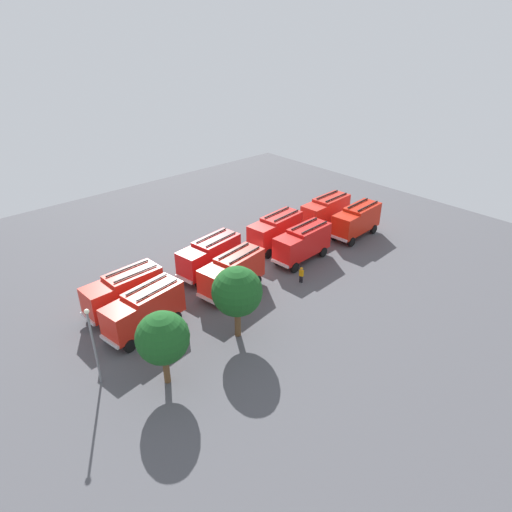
{
  "coord_description": "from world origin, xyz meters",
  "views": [
    {
      "loc": [
        28.18,
        31.27,
        23.79
      ],
      "look_at": [
        0.0,
        0.0,
        1.4
      ],
      "focal_mm": 31.7,
      "sensor_mm": 36.0,
      "label": 1
    }
  ],
  "objects_px": {
    "fire_truck_3": "(124,291)",
    "lamppost": "(93,341)",
    "fire_truck_0": "(326,210)",
    "fire_truck_4": "(357,220)",
    "fire_truck_2": "(210,255)",
    "traffic_cone_0": "(314,241)",
    "fire_truck_7": "(144,309)",
    "tree_1": "(163,338)",
    "firefighter_1": "(301,274)",
    "firefighter_0": "(266,229)",
    "fire_truck_5": "(303,242)",
    "fire_truck_6": "(232,272)",
    "tree_0": "(237,292)",
    "fire_truck_1": "(275,230)"
  },
  "relations": [
    {
      "from": "fire_truck_1",
      "to": "firefighter_1",
      "type": "height_order",
      "value": "fire_truck_1"
    },
    {
      "from": "fire_truck_0",
      "to": "firefighter_1",
      "type": "xyz_separation_m",
      "value": [
        12.46,
        7.46,
        -1.22
      ]
    },
    {
      "from": "fire_truck_7",
      "to": "firefighter_1",
      "type": "bearing_deg",
      "value": 158.41
    },
    {
      "from": "fire_truck_4",
      "to": "firefighter_1",
      "type": "xyz_separation_m",
      "value": [
        12.93,
        3.04,
        -1.22
      ]
    },
    {
      "from": "fire_truck_2",
      "to": "fire_truck_7",
      "type": "xyz_separation_m",
      "value": [
        9.85,
        4.07,
        0.0
      ]
    },
    {
      "from": "fire_truck_0",
      "to": "fire_truck_6",
      "type": "distance_m",
      "value": 19.03
    },
    {
      "from": "fire_truck_3",
      "to": "lamppost",
      "type": "bearing_deg",
      "value": 47.67
    },
    {
      "from": "fire_truck_2",
      "to": "fire_truck_4",
      "type": "xyz_separation_m",
      "value": [
        -18.62,
        4.53,
        0.0
      ]
    },
    {
      "from": "fire_truck_7",
      "to": "tree_1",
      "type": "relative_size",
      "value": 1.26
    },
    {
      "from": "tree_1",
      "to": "fire_truck_1",
      "type": "bearing_deg",
      "value": -153.68
    },
    {
      "from": "fire_truck_5",
      "to": "tree_1",
      "type": "distance_m",
      "value": 22.16
    },
    {
      "from": "tree_1",
      "to": "traffic_cone_0",
      "type": "bearing_deg",
      "value": -162.41
    },
    {
      "from": "firefighter_1",
      "to": "tree_0",
      "type": "height_order",
      "value": "tree_0"
    },
    {
      "from": "firefighter_1",
      "to": "fire_truck_1",
      "type": "bearing_deg",
      "value": 50.59
    },
    {
      "from": "fire_truck_1",
      "to": "fire_truck_4",
      "type": "xyz_separation_m",
      "value": [
        -9.28,
        4.46,
        0.0
      ]
    },
    {
      "from": "fire_truck_6",
      "to": "tree_1",
      "type": "distance_m",
      "value": 13.23
    },
    {
      "from": "fire_truck_0",
      "to": "firefighter_0",
      "type": "bearing_deg",
      "value": -23.4
    },
    {
      "from": "fire_truck_3",
      "to": "firefighter_1",
      "type": "distance_m",
      "value": 17.13
    },
    {
      "from": "firefighter_0",
      "to": "fire_truck_0",
      "type": "bearing_deg",
      "value": -169.02
    },
    {
      "from": "fire_truck_7",
      "to": "lamppost",
      "type": "bearing_deg",
      "value": 20.76
    },
    {
      "from": "fire_truck_4",
      "to": "tree_1",
      "type": "xyz_separation_m",
      "value": [
        30.5,
        6.04,
        1.84
      ]
    },
    {
      "from": "fire_truck_0",
      "to": "tree_1",
      "type": "bearing_deg",
      "value": 16.3
    },
    {
      "from": "fire_truck_5",
      "to": "traffic_cone_0",
      "type": "relative_size",
      "value": 11.41
    },
    {
      "from": "fire_truck_3",
      "to": "traffic_cone_0",
      "type": "relative_size",
      "value": 11.37
    },
    {
      "from": "fire_truck_4",
      "to": "fire_truck_6",
      "type": "height_order",
      "value": "same"
    },
    {
      "from": "lamppost",
      "to": "fire_truck_6",
      "type": "bearing_deg",
      "value": -168.39
    },
    {
      "from": "fire_truck_1",
      "to": "lamppost",
      "type": "relative_size",
      "value": 1.15
    },
    {
      "from": "fire_truck_6",
      "to": "firefighter_1",
      "type": "bearing_deg",
      "value": 142.54
    },
    {
      "from": "traffic_cone_0",
      "to": "fire_truck_6",
      "type": "bearing_deg",
      "value": 6.72
    },
    {
      "from": "fire_truck_4",
      "to": "fire_truck_1",
      "type": "bearing_deg",
      "value": -29.85
    },
    {
      "from": "fire_truck_6",
      "to": "tree_0",
      "type": "height_order",
      "value": "tree_0"
    },
    {
      "from": "fire_truck_6",
      "to": "tree_1",
      "type": "xyz_separation_m",
      "value": [
        11.45,
        6.37,
        1.84
      ]
    },
    {
      "from": "fire_truck_2",
      "to": "fire_truck_5",
      "type": "relative_size",
      "value": 1.02
    },
    {
      "from": "fire_truck_3",
      "to": "tree_1",
      "type": "height_order",
      "value": "tree_1"
    },
    {
      "from": "tree_0",
      "to": "tree_1",
      "type": "distance_m",
      "value": 7.42
    },
    {
      "from": "firefighter_0",
      "to": "fire_truck_5",
      "type": "bearing_deg",
      "value": 112.03
    },
    {
      "from": "fire_truck_3",
      "to": "fire_truck_2",
      "type": "bearing_deg",
      "value": 179.1
    },
    {
      "from": "firefighter_0",
      "to": "fire_truck_6",
      "type": "bearing_deg",
      "value": 64.0
    },
    {
      "from": "fire_truck_0",
      "to": "fire_truck_4",
      "type": "bearing_deg",
      "value": 93.16
    },
    {
      "from": "fire_truck_2",
      "to": "fire_truck_6",
      "type": "xyz_separation_m",
      "value": [
        0.44,
        4.2,
        0.0
      ]
    },
    {
      "from": "firefighter_1",
      "to": "tree_0",
      "type": "xyz_separation_m",
      "value": [
        10.2,
        2.27,
        3.38
      ]
    },
    {
      "from": "fire_truck_0",
      "to": "fire_truck_7",
      "type": "bearing_deg",
      "value": 5.14
    },
    {
      "from": "fire_truck_4",
      "to": "fire_truck_3",
      "type": "bearing_deg",
      "value": -12.57
    },
    {
      "from": "fire_truck_2",
      "to": "traffic_cone_0",
      "type": "xyz_separation_m",
      "value": [
        -13.33,
        2.58,
        -1.83
      ]
    },
    {
      "from": "fire_truck_7",
      "to": "fire_truck_0",
      "type": "bearing_deg",
      "value": 179.15
    },
    {
      "from": "fire_truck_2",
      "to": "firefighter_1",
      "type": "distance_m",
      "value": 9.55
    },
    {
      "from": "fire_truck_6",
      "to": "fire_truck_0",
      "type": "bearing_deg",
      "value": -176.27
    },
    {
      "from": "fire_truck_3",
      "to": "firefighter_1",
      "type": "bearing_deg",
      "value": 152.09
    },
    {
      "from": "fire_truck_6",
      "to": "traffic_cone_0",
      "type": "distance_m",
      "value": 13.98
    },
    {
      "from": "fire_truck_2",
      "to": "traffic_cone_0",
      "type": "bearing_deg",
      "value": 160.72
    }
  ]
}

